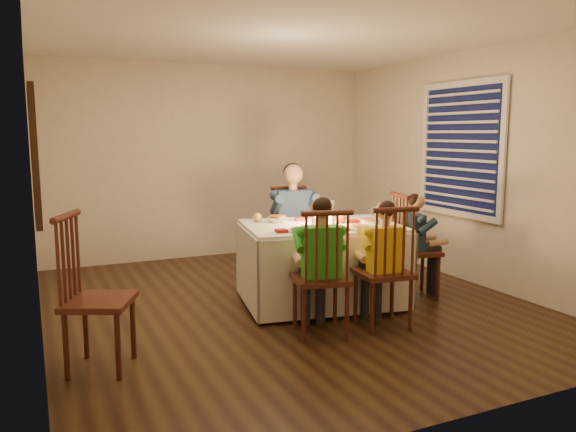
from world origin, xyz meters
name	(u,v)px	position (x,y,z in m)	size (l,w,h in m)	color
ground	(288,304)	(0.00, 0.00, 0.00)	(5.00, 5.00, 0.00)	black
wall_left	(32,182)	(-2.25, 0.00, 1.30)	(0.02, 5.00, 2.60)	beige
wall_right	(468,168)	(2.25, 0.00, 1.30)	(0.02, 5.00, 2.60)	beige
wall_back	(211,162)	(0.00, 2.50, 1.30)	(4.50, 0.02, 2.60)	beige
ceiling	(288,34)	(0.00, 0.00, 2.60)	(5.00, 5.00, 0.00)	white
dining_table	(321,247)	(0.32, -0.11, 0.57)	(1.69, 1.35, 0.77)	white
chair_adult	(293,281)	(0.41, 0.74, 0.00)	(0.45, 0.42, 1.08)	#3D1710
chair_near_left	(320,334)	(-0.11, -0.89, 0.00)	(0.45, 0.42, 1.08)	#3D1710
chair_near_right	(382,326)	(0.48, -0.95, 0.00)	(0.45, 0.42, 1.08)	#3D1710
chair_end	(414,296)	(1.31, -0.32, 0.00)	(0.45, 0.42, 1.08)	#3D1710
chair_extra	(103,368)	(-1.87, -0.86, 0.00)	(0.47, 0.45, 1.14)	#3D1710
adult	(293,281)	(0.41, 0.74, 0.00)	(0.52, 0.47, 1.35)	#31487B
child_green	(320,334)	(-0.11, -0.89, 0.00)	(0.41, 0.38, 1.17)	green
child_yellow	(382,326)	(0.48, -0.95, 0.00)	(0.38, 0.35, 1.12)	yellow
child_teal	(414,296)	(1.31, -0.32, 0.00)	(0.36, 0.33, 1.08)	#192C3F
setting_adult	(317,219)	(0.41, 0.16, 0.81)	(0.26, 0.26, 0.02)	white
setting_green	(301,230)	(-0.05, -0.38, 0.81)	(0.26, 0.26, 0.02)	white
setting_yellow	(361,228)	(0.52, -0.50, 0.81)	(0.26, 0.26, 0.02)	white
setting_teal	(370,221)	(0.83, -0.18, 0.81)	(0.26, 0.26, 0.02)	white
candle_left	(314,220)	(0.24, -0.09, 0.85)	(0.06, 0.06, 0.10)	silver
candle_right	(332,219)	(0.42, -0.13, 0.85)	(0.06, 0.06, 0.10)	silver
squash	(257,217)	(-0.20, 0.31, 0.84)	(0.09, 0.09, 0.09)	yellow
orange_fruit	(342,219)	(0.55, -0.09, 0.84)	(0.08, 0.08, 0.08)	#FF5015
serving_bowl	(278,220)	(-0.02, 0.20, 0.82)	(0.20, 0.20, 0.05)	white
wall_mirror	(35,155)	(-2.22, 0.30, 1.50)	(0.06, 0.95, 1.15)	black
window_blinds	(460,150)	(2.21, 0.10, 1.50)	(0.07, 1.34, 1.54)	#0D1235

